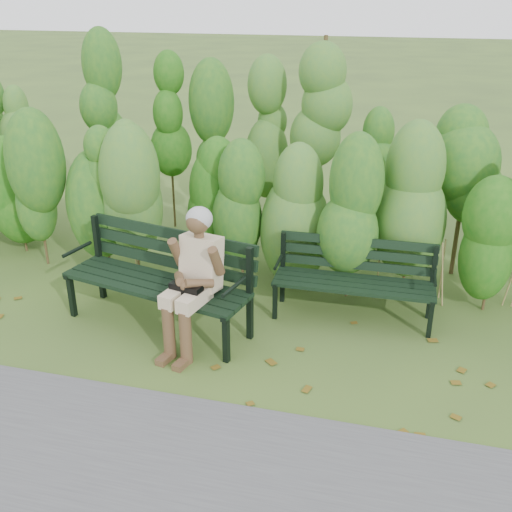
# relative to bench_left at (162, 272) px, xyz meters

# --- Properties ---
(ground) EXTENTS (80.00, 80.00, 0.00)m
(ground) POSITION_rel_bench_left_xyz_m (0.90, -0.16, -0.56)
(ground) COLOR #3B5024
(hedge_band) EXTENTS (11.04, 1.67, 2.42)m
(hedge_band) POSITION_rel_bench_left_xyz_m (0.90, 1.70, 0.70)
(hedge_band) COLOR #47381E
(hedge_band) RESTS_ON ground
(leaf_litter) EXTENTS (5.31, 2.23, 0.01)m
(leaf_litter) POSITION_rel_bench_left_xyz_m (1.28, -0.22, -0.56)
(leaf_litter) COLOR brown
(leaf_litter) RESTS_ON ground
(bench_left) EXTENTS (1.99, 1.02, 0.95)m
(bench_left) POSITION_rel_bench_left_xyz_m (0.00, 0.00, 0.00)
(bench_left) COLOR black
(bench_left) RESTS_ON ground
(bench_right) EXTENTS (1.60, 0.54, 0.80)m
(bench_right) POSITION_rel_bench_left_xyz_m (1.82, 0.63, -0.09)
(bench_right) COLOR black
(bench_right) RESTS_ON ground
(seated_woman) EXTENTS (0.55, 0.80, 1.33)m
(seated_woman) POSITION_rel_bench_left_xyz_m (0.45, -0.30, 0.20)
(seated_woman) COLOR #C6A490
(seated_woman) RESTS_ON ground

